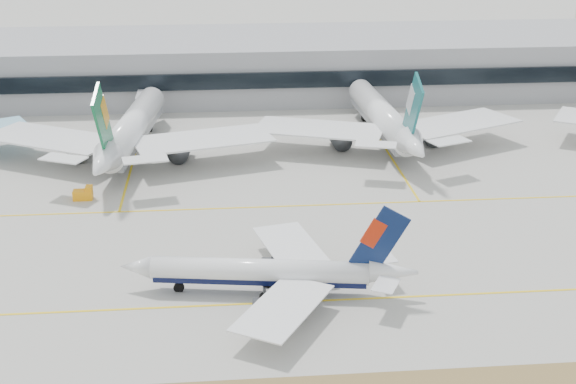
{
  "coord_description": "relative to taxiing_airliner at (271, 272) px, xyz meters",
  "views": [
    {
      "loc": [
        -13.33,
        -103.25,
        55.42
      ],
      "look_at": [
        -2.5,
        18.0,
        7.5
      ],
      "focal_mm": 50.0,
      "sensor_mm": 36.0,
      "label": 1
    }
  ],
  "objects": [
    {
      "name": "ground",
      "position": [
        6.78,
        2.41,
        -3.43
      ],
      "size": [
        3000.0,
        3000.0,
        0.0
      ],
      "primitive_type": "plane",
      "color": "#A09C95",
      "rests_on": "ground"
    },
    {
      "name": "taxiing_airliner",
      "position": [
        0.0,
        0.0,
        0.0
      ],
      "size": [
        42.28,
        36.41,
        14.24
      ],
      "rotation": [
        0.0,
        0.0,
        2.99
      ],
      "color": "white",
      "rests_on": "ground"
    },
    {
      "name": "widebody_eva",
      "position": [
        -25.06,
        62.33,
        2.42
      ],
      "size": [
        61.36,
        60.43,
        22.02
      ],
      "rotation": [
        0.0,
        0.0,
        1.45
      ],
      "color": "white",
      "rests_on": "ground"
    },
    {
      "name": "widebody_cathay",
      "position": [
        29.71,
        66.81,
        2.29
      ],
      "size": [
        60.33,
        59.03,
        21.52
      ],
      "rotation": [
        0.0,
        0.0,
        1.62
      ],
      "color": "white",
      "rests_on": "ground"
    },
    {
      "name": "terminal",
      "position": [
        6.78,
        117.25,
        4.07
      ],
      "size": [
        280.0,
        43.1,
        15.0
      ],
      "color": "gray",
      "rests_on": "ground"
    },
    {
      "name": "gse_b",
      "position": [
        -31.85,
        39.04,
        -2.38
      ],
      "size": [
        3.55,
        2.0,
        2.6
      ],
      "color": "#FF9B0D",
      "rests_on": "ground"
    }
  ]
}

